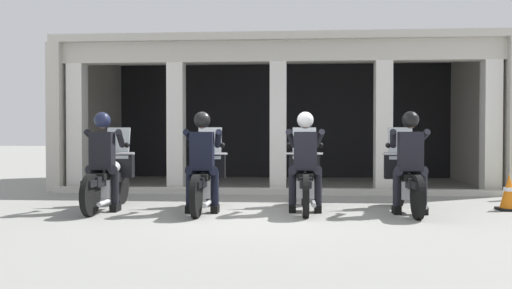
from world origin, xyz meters
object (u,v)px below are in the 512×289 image
Objects in this scene: motorcycle_center_right at (305,179)px; police_officer_far_right at (410,153)px; motorcycle_far_right at (406,180)px; motorcycle_center_left at (206,179)px; police_officer_far_left at (103,153)px; police_officer_center_right at (305,153)px; motorcycle_far_left at (109,178)px; police_officer_center_left at (202,153)px; traffic_cone_flank at (509,193)px.

police_officer_far_right is (1.61, -0.34, 0.44)m from motorcycle_center_right.
motorcycle_center_left is at bearing 176.51° from motorcycle_far_right.
police_officer_far_left and police_officer_center_right have the same top height.
police_officer_center_left is (1.61, -0.31, 0.44)m from motorcycle_far_left.
motorcycle_far_left is at bearing 177.24° from motorcycle_center_right.
traffic_cone_flank is (1.68, 0.50, -0.65)m from police_officer_far_right.
police_officer_far_left is at bearing 177.24° from police_officer_center_right.
motorcycle_center_left is at bearing 86.97° from police_officer_center_left.
traffic_cone_flank is at bearing 2.51° from police_officer_center_right.
motorcycle_far_left is 0.52m from police_officer_far_left.
motorcycle_far_left reaches higher than traffic_cone_flank.
traffic_cone_flank is (1.68, 0.22, -0.21)m from motorcycle_far_right.
police_officer_center_left is at bearing -169.65° from motorcycle_center_right.
motorcycle_center_left is 1.00× the size of motorcycle_center_right.
police_officer_far_left is at bearing 178.91° from motorcycle_far_right.
police_officer_far_right is (3.22, 0.10, 0.00)m from police_officer_center_left.
police_officer_center_left is at bearing -3.89° from police_officer_far_left.
police_officer_far_left is 3.22m from police_officer_center_right.
police_officer_far_left is 3.27m from motorcycle_center_right.
motorcycle_far_left is 4.83m from motorcycle_far_right.
police_officer_far_left is 6.56m from traffic_cone_flank.
motorcycle_far_left is 1.29× the size of police_officer_center_left.
motorcycle_center_left is at bearing -3.89° from motorcycle_far_left.
police_officer_center_right is (1.61, 0.16, 0.00)m from police_officer_center_left.
motorcycle_far_right is 0.52m from police_officer_far_right.
motorcycle_center_left is 3.22m from motorcycle_far_right.
motorcycle_center_left is at bearing 6.13° from police_officer_far_left.
police_officer_center_left reaches higher than traffic_cone_flank.
traffic_cone_flank is (3.29, 0.44, -0.65)m from police_officer_center_right.
motorcycle_center_right is (1.61, 0.44, -0.44)m from police_officer_center_left.
police_officer_center_left is 1.00× the size of police_officer_center_right.
police_officer_center_right is (3.22, -0.15, 0.44)m from motorcycle_far_left.
motorcycle_far_left is 1.69m from police_officer_center_left.
motorcycle_far_left is 1.61m from motorcycle_center_left.
police_officer_center_right is at bearing -177.37° from motorcycle_far_right.
traffic_cone_flank is at bearing -0.30° from motorcycle_far_left.
police_officer_center_right is (1.61, -0.12, 0.44)m from motorcycle_center_left.
police_officer_center_right is at bearing 172.59° from police_officer_far_right.
motorcycle_far_left is at bearing 172.19° from police_officer_far_right.
motorcycle_center_right is 1.61m from motorcycle_far_right.
motorcycle_far_right is (4.82, 0.07, 0.00)m from motorcycle_far_left.
traffic_cone_flank is at bearing 0.94° from motorcycle_center_left.
motorcycle_center_left is 1.29× the size of police_officer_far_right.
motorcycle_center_right is at bearing 2.96° from motorcycle_center_left.
motorcycle_far_left and motorcycle_far_right have the same top height.
police_officer_far_right reaches higher than motorcycle_center_right.
motorcycle_far_right is at bearing 1.39° from police_officer_far_left.
police_officer_far_left is (-0.00, -0.28, 0.44)m from motorcycle_far_left.
police_officer_center_right is at bearing -5.53° from motorcycle_far_left.
police_officer_center_left reaches higher than motorcycle_center_left.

